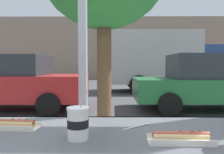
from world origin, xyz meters
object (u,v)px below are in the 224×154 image
soda_cup_left (78,123)px  box_truck (165,60)px  parked_car_red (12,82)px  hotdog_tray_near (181,138)px  hotdog_tray_far (12,124)px  parked_car_green (208,82)px

soda_cup_left → box_truck: 10.35m
soda_cup_left → parked_car_red: 6.18m
hotdog_tray_near → parked_car_red: size_ratio=0.06×
soda_cup_left → parked_car_red: size_ratio=0.07×
soda_cup_left → hotdog_tray_far: soda_cup_left is taller
hotdog_tray_far → parked_car_green: size_ratio=0.06×
parked_car_red → hotdog_tray_far: bearing=-63.8°
hotdog_tray_near → box_truck: 10.28m
soda_cup_left → hotdog_tray_near: 0.45m
hotdog_tray_near → hotdog_tray_far: size_ratio=0.98×
hotdog_tray_far → parked_car_red: (-2.59, 5.26, -0.19)m
hotdog_tray_near → hotdog_tray_far: same height
hotdog_tray_near → box_truck: size_ratio=0.04×
soda_cup_left → hotdog_tray_near: (0.45, -0.04, -0.05)m
soda_cup_left → box_truck: size_ratio=0.05×
hotdog_tray_far → parked_car_red: 5.87m
hotdog_tray_far → hotdog_tray_near: bearing=-13.3°
hotdog_tray_near → soda_cup_left: bearing=174.5°
hotdog_tray_near → parked_car_red: 6.44m
hotdog_tray_near → parked_car_green: parked_car_green is taller
hotdog_tray_near → parked_car_red: (-3.41, 5.45, -0.19)m
soda_cup_left → hotdog_tray_far: bearing=157.9°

